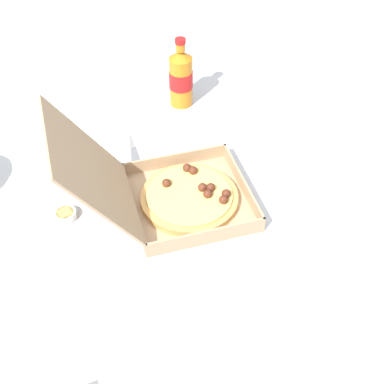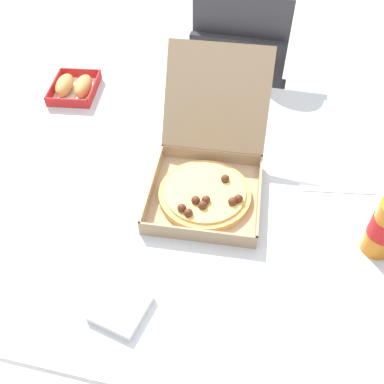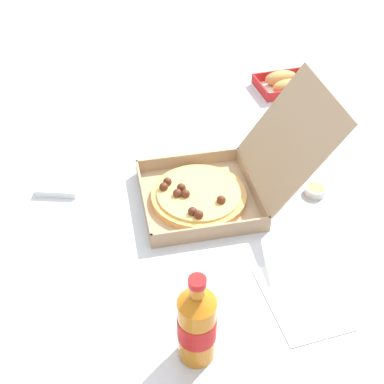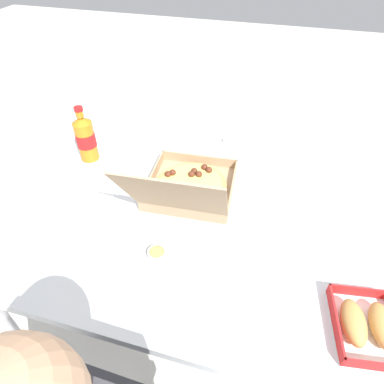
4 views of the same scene
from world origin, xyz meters
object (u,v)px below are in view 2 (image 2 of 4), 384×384
Objects in this scene: pizza_box_open at (207,176)px; napkin_pile at (121,308)px; diner_person at (243,51)px; bread_side_box at (74,87)px; dipping_sauce_cup at (229,125)px; paper_menu at (334,174)px; chair at (236,100)px.

pizza_box_open is 0.42m from napkin_pile.
napkin_pile is (-0.10, -1.23, 0.04)m from diner_person.
bread_side_box is 3.74× the size of dipping_sauce_cup.
paper_menu is at bearing -23.03° from dipping_sauce_cup.
bread_side_box is 1.00× the size of paper_menu.
chair is 3.95× the size of paper_menu.
diner_person reaches higher than pizza_box_open.
paper_menu is 0.71m from napkin_pile.
diner_person is at bearing 108.95° from paper_menu.
pizza_box_open is at bearing -89.22° from diner_person.
bread_side_box is 1.90× the size of napkin_pile.
pizza_box_open reaches higher than bread_side_box.
paper_menu is at bearing 20.85° from pizza_box_open.
diner_person is 2.38× the size of pizza_box_open.
pizza_box_open reaches higher than napkin_pile.
bread_side_box is at bearing -138.00° from diner_person.
diner_person is 10.46× the size of napkin_pile.
diner_person reaches higher than chair.
pizza_box_open reaches higher than dipping_sauce_cup.
pizza_box_open is at bearing -32.57° from bread_side_box.
pizza_box_open reaches higher than chair.
diner_person is 0.55m from dipping_sauce_cup.
chair is at bearing -91.17° from diner_person.
pizza_box_open is (0.01, -0.83, 0.08)m from diner_person.
napkin_pile is at bearing -94.67° from diner_person.
pizza_box_open is 8.62× the size of dipping_sauce_cup.
bread_side_box reaches higher than napkin_pile.
paper_menu is (0.35, 0.13, -0.04)m from pizza_box_open.
diner_person is 20.54× the size of dipping_sauce_cup.
chair is 0.82m from pizza_box_open.
diner_person is 0.78m from paper_menu.
diner_person is at bearing 85.33° from napkin_pile.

